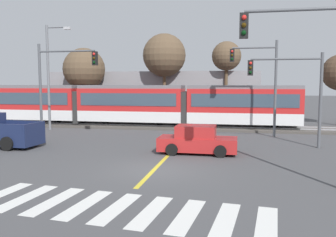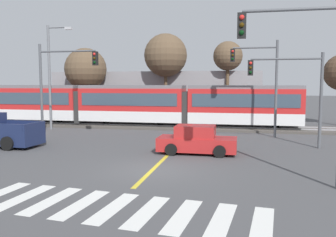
{
  "view_description": "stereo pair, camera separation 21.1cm",
  "coord_description": "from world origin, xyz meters",
  "px_view_note": "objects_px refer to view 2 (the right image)",
  "views": [
    {
      "loc": [
        3.56,
        -14.86,
        3.78
      ],
      "look_at": [
        -0.69,
        6.63,
        1.6
      ],
      "focal_mm": 38.0,
      "sensor_mm": 36.0,
      "label": 1
    },
    {
      "loc": [
        3.77,
        -14.82,
        3.78
      ],
      "look_at": [
        -0.69,
        6.63,
        1.6
      ],
      "focal_mm": 38.0,
      "sensor_mm": 36.0,
      "label": 2
    }
  ],
  "objects_px": {
    "traffic_light_near_right": "(308,65)",
    "traffic_light_mid_left": "(59,77)",
    "traffic_light_mid_right": "(294,84)",
    "bare_tree_east": "(228,57)",
    "light_rail_tram": "(133,103)",
    "street_lamp_west": "(52,71)",
    "bare_tree_west": "(166,56)",
    "sedan_crossing": "(197,141)",
    "bare_tree_far_west": "(86,69)",
    "traffic_light_far_right": "(262,75)"
  },
  "relations": [
    {
      "from": "traffic_light_near_right",
      "to": "traffic_light_mid_left",
      "type": "height_order",
      "value": "traffic_light_near_right"
    },
    {
      "from": "traffic_light_near_right",
      "to": "traffic_light_mid_right",
      "type": "height_order",
      "value": "traffic_light_near_right"
    },
    {
      "from": "bare_tree_east",
      "to": "light_rail_tram",
      "type": "bearing_deg",
      "value": -145.06
    },
    {
      "from": "street_lamp_west",
      "to": "bare_tree_west",
      "type": "bearing_deg",
      "value": 48.14
    },
    {
      "from": "traffic_light_mid_left",
      "to": "sedan_crossing",
      "type": "bearing_deg",
      "value": -18.6
    },
    {
      "from": "traffic_light_near_right",
      "to": "street_lamp_west",
      "type": "bearing_deg",
      "value": 143.28
    },
    {
      "from": "traffic_light_mid_right",
      "to": "bare_tree_west",
      "type": "xyz_separation_m",
      "value": [
        -10.42,
        12.99,
        2.76
      ]
    },
    {
      "from": "light_rail_tram",
      "to": "bare_tree_far_west",
      "type": "height_order",
      "value": "bare_tree_far_west"
    },
    {
      "from": "bare_tree_far_west",
      "to": "sedan_crossing",
      "type": "bearing_deg",
      "value": -48.82
    },
    {
      "from": "light_rail_tram",
      "to": "bare_tree_east",
      "type": "distance_m",
      "value": 10.5
    },
    {
      "from": "street_lamp_west",
      "to": "bare_tree_far_west",
      "type": "relative_size",
      "value": 1.14
    },
    {
      "from": "bare_tree_east",
      "to": "bare_tree_west",
      "type": "bearing_deg",
      "value": -177.52
    },
    {
      "from": "traffic_light_mid_left",
      "to": "bare_tree_far_west",
      "type": "height_order",
      "value": "bare_tree_far_west"
    },
    {
      "from": "street_lamp_west",
      "to": "bare_tree_west",
      "type": "relative_size",
      "value": 0.97
    },
    {
      "from": "traffic_light_mid_right",
      "to": "street_lamp_west",
      "type": "distance_m",
      "value": 18.59
    },
    {
      "from": "traffic_light_mid_left",
      "to": "traffic_light_mid_right",
      "type": "distance_m",
      "value": 15.06
    },
    {
      "from": "sedan_crossing",
      "to": "traffic_light_mid_left",
      "type": "relative_size",
      "value": 0.65
    },
    {
      "from": "traffic_light_mid_left",
      "to": "bare_tree_east",
      "type": "distance_m",
      "value": 16.9
    },
    {
      "from": "traffic_light_mid_right",
      "to": "bare_tree_far_west",
      "type": "distance_m",
      "value": 22.38
    },
    {
      "from": "light_rail_tram",
      "to": "sedan_crossing",
      "type": "xyz_separation_m",
      "value": [
        6.94,
        -10.71,
        -1.35
      ]
    },
    {
      "from": "traffic_light_near_right",
      "to": "traffic_light_mid_right",
      "type": "relative_size",
      "value": 1.21
    },
    {
      "from": "traffic_light_near_right",
      "to": "traffic_light_far_right",
      "type": "distance_m",
      "value": 12.24
    },
    {
      "from": "sedan_crossing",
      "to": "traffic_light_mid_right",
      "type": "relative_size",
      "value": 0.76
    },
    {
      "from": "light_rail_tram",
      "to": "traffic_light_mid_left",
      "type": "relative_size",
      "value": 4.36
    },
    {
      "from": "traffic_light_far_right",
      "to": "bare_tree_far_west",
      "type": "xyz_separation_m",
      "value": [
        -17.0,
        8.51,
        0.85
      ]
    },
    {
      "from": "bare_tree_east",
      "to": "traffic_light_mid_left",
      "type": "bearing_deg",
      "value": -129.62
    },
    {
      "from": "traffic_light_mid_right",
      "to": "bare_tree_far_west",
      "type": "relative_size",
      "value": 0.75
    },
    {
      "from": "traffic_light_mid_right",
      "to": "bare_tree_east",
      "type": "bearing_deg",
      "value": 108.17
    },
    {
      "from": "traffic_light_mid_left",
      "to": "bare_tree_west",
      "type": "distance_m",
      "value": 13.67
    },
    {
      "from": "traffic_light_far_right",
      "to": "sedan_crossing",
      "type": "bearing_deg",
      "value": -118.31
    },
    {
      "from": "traffic_light_near_right",
      "to": "traffic_light_mid_right",
      "type": "distance_m",
      "value": 8.45
    },
    {
      "from": "light_rail_tram",
      "to": "traffic_light_mid_right",
      "type": "height_order",
      "value": "traffic_light_mid_right"
    },
    {
      "from": "street_lamp_west",
      "to": "traffic_light_near_right",
      "type": "bearing_deg",
      "value": -36.72
    },
    {
      "from": "light_rail_tram",
      "to": "traffic_light_far_right",
      "type": "bearing_deg",
      "value": -20.47
    },
    {
      "from": "light_rail_tram",
      "to": "street_lamp_west",
      "type": "distance_m",
      "value": 7.17
    },
    {
      "from": "light_rail_tram",
      "to": "traffic_light_mid_left",
      "type": "height_order",
      "value": "traffic_light_mid_left"
    },
    {
      "from": "street_lamp_west",
      "to": "bare_tree_west",
      "type": "distance_m",
      "value": 11.51
    },
    {
      "from": "street_lamp_west",
      "to": "traffic_light_mid_left",
      "type": "bearing_deg",
      "value": -54.73
    },
    {
      "from": "traffic_light_mid_left",
      "to": "bare_tree_east",
      "type": "relative_size",
      "value": 0.82
    },
    {
      "from": "light_rail_tram",
      "to": "bare_tree_far_west",
      "type": "bearing_deg",
      "value": 144.61
    },
    {
      "from": "light_rail_tram",
      "to": "bare_tree_west",
      "type": "xyz_separation_m",
      "value": [
        1.8,
        5.24,
        4.46
      ]
    },
    {
      "from": "bare_tree_west",
      "to": "bare_tree_east",
      "type": "relative_size",
      "value": 1.11
    },
    {
      "from": "sedan_crossing",
      "to": "traffic_light_near_right",
      "type": "relative_size",
      "value": 0.63
    },
    {
      "from": "street_lamp_west",
      "to": "light_rail_tram",
      "type": "bearing_deg",
      "value": 29.19
    },
    {
      "from": "light_rail_tram",
      "to": "sedan_crossing",
      "type": "bearing_deg",
      "value": -57.07
    },
    {
      "from": "light_rail_tram",
      "to": "traffic_light_mid_left",
      "type": "distance_m",
      "value": 8.24
    },
    {
      "from": "bare_tree_west",
      "to": "light_rail_tram",
      "type": "bearing_deg",
      "value": -108.96
    },
    {
      "from": "sedan_crossing",
      "to": "street_lamp_west",
      "type": "distance_m",
      "value": 15.31
    },
    {
      "from": "sedan_crossing",
      "to": "bare_tree_far_west",
      "type": "height_order",
      "value": "bare_tree_far_west"
    },
    {
      "from": "light_rail_tram",
      "to": "bare_tree_far_west",
      "type": "xyz_separation_m",
      "value": [
        -6.42,
        4.56,
        3.15
      ]
    }
  ]
}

